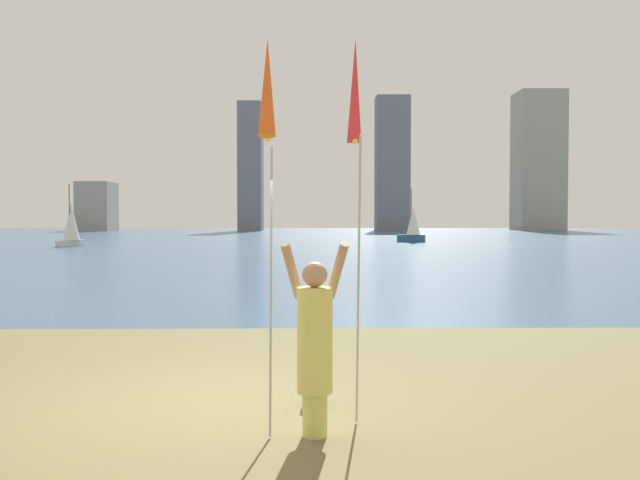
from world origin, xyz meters
The scene contains 11 objects.
ground centered at (0.00, 50.95, -0.06)m, with size 120.00×138.00×0.12m.
person centered at (1.19, -1.32, 0.93)m, with size 0.69×0.51×1.89m.
kite_flag_left centered at (0.76, -1.64, 3.19)m, with size 0.16×0.86×3.77m.
kite_flag_right centered at (1.62, -0.64, 3.35)m, with size 0.16×1.00×4.00m.
bag centered at (1.18, -0.22, 0.14)m, with size 0.20×0.20×0.29m.
sailboat_6 centered at (9.77, 48.35, 1.43)m, with size 2.38×1.47×4.48m.
sailboat_7 centered at (-16.02, 40.76, 1.62)m, with size 1.54×2.24×4.48m.
skyline_tower_0 centered at (-31.43, 95.57, 3.71)m, with size 4.94×6.26×7.42m.
skyline_tower_1 centered at (-7.86, 95.09, 9.66)m, with size 3.52×5.98×19.31m.
skyline_tower_2 centered at (14.21, 98.73, 10.55)m, with size 5.28×4.10×21.09m.
skyline_tower_3 centered at (38.03, 100.44, 11.09)m, with size 7.19×6.78×22.17m.
Camera 1 is at (1.14, -7.79, 2.13)m, focal length 37.76 mm.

